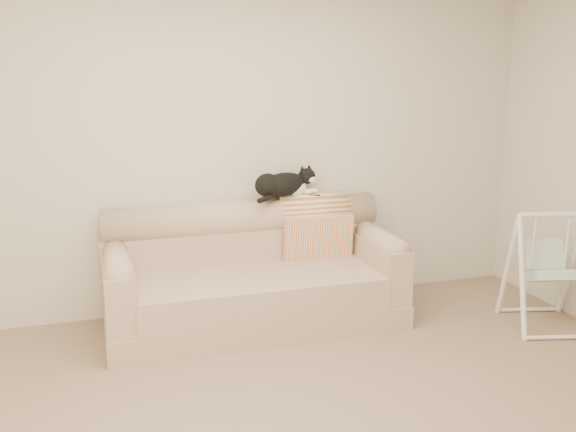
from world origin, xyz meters
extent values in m
cube|color=beige|center=(0.00, 2.00, 1.30)|extent=(5.00, 0.04, 2.60)
cube|color=#BDA88E|center=(0.06, 1.53, 0.09)|extent=(2.20, 0.90, 0.18)
cube|color=#BDA88E|center=(0.06, 1.42, 0.30)|extent=(1.80, 0.68, 0.24)
cube|color=#BDA88E|center=(0.06, 1.87, 0.43)|extent=(2.20, 0.22, 0.50)
cylinder|color=#BDA88E|center=(0.06, 1.87, 0.76)|extent=(2.16, 0.28, 0.28)
cube|color=#BDA88E|center=(-0.93, 1.53, 0.39)|extent=(0.20, 0.88, 0.42)
cylinder|color=#BDA88E|center=(-0.93, 1.53, 0.60)|extent=(0.18, 0.84, 0.18)
cube|color=#BDA88E|center=(1.05, 1.53, 0.39)|extent=(0.20, 0.88, 0.42)
cylinder|color=#BDA88E|center=(1.05, 1.53, 0.60)|extent=(0.18, 0.84, 0.18)
cube|color=black|center=(0.42, 1.87, 0.91)|extent=(0.18, 0.05, 0.02)
cube|color=gray|center=(0.42, 1.87, 0.92)|extent=(0.10, 0.04, 0.01)
cube|color=black|center=(0.61, 1.85, 0.91)|extent=(0.18, 0.09, 0.02)
ellipsoid|color=black|center=(0.39, 1.85, 1.01)|extent=(0.48, 0.37, 0.18)
ellipsoid|color=black|center=(0.24, 1.80, 1.02)|extent=(0.26, 0.25, 0.18)
ellipsoid|color=white|center=(0.51, 1.87, 0.97)|extent=(0.20, 0.17, 0.13)
ellipsoid|color=black|center=(0.60, 1.90, 1.06)|extent=(0.18, 0.18, 0.13)
ellipsoid|color=white|center=(0.62, 1.85, 1.04)|extent=(0.09, 0.08, 0.05)
sphere|color=#BF7272|center=(0.64, 1.83, 1.04)|extent=(0.02, 0.02, 0.02)
cone|color=black|center=(0.56, 1.90, 1.12)|extent=(0.08, 0.08, 0.06)
cone|color=black|center=(0.63, 1.93, 1.12)|extent=(0.06, 0.07, 0.06)
sphere|color=#B28532|center=(0.60, 1.84, 1.07)|extent=(0.02, 0.02, 0.02)
sphere|color=#B28532|center=(0.64, 1.86, 1.07)|extent=(0.02, 0.02, 0.02)
ellipsoid|color=white|center=(0.59, 1.86, 0.94)|extent=(0.11, 0.13, 0.04)
ellipsoid|color=white|center=(0.65, 1.88, 0.94)|extent=(0.11, 0.13, 0.04)
cylinder|color=black|center=(0.22, 1.70, 0.94)|extent=(0.20, 0.19, 0.04)
cylinder|color=#C96228|center=(0.63, 1.87, 0.76)|extent=(0.56, 0.33, 0.33)
cube|color=#C96228|center=(0.63, 1.70, 0.56)|extent=(0.56, 0.09, 0.42)
cylinder|color=white|center=(1.87, 0.80, 0.43)|extent=(0.11, 0.31, 0.87)
cylinder|color=white|center=(1.94, 1.06, 0.43)|extent=(0.11, 0.31, 0.87)
cylinder|color=white|center=(2.43, 0.94, 0.43)|extent=(0.11, 0.31, 0.87)
cylinder|color=white|center=(2.15, 0.87, 0.86)|extent=(0.49, 0.16, 0.04)
cylinder|color=white|center=(2.08, 0.61, 0.02)|extent=(0.49, 0.16, 0.03)
cylinder|color=white|center=(2.22, 1.13, 0.02)|extent=(0.49, 0.16, 0.03)
cube|color=white|center=(2.14, 0.84, 0.40)|extent=(0.34, 0.32, 0.16)
cube|color=white|center=(2.17, 0.96, 0.54)|extent=(0.31, 0.20, 0.23)
cylinder|color=white|center=(2.03, 0.90, 0.66)|extent=(0.02, 0.02, 0.41)
cylinder|color=white|center=(2.27, 0.84, 0.66)|extent=(0.02, 0.02, 0.41)
camera|label=1|loc=(-1.05, -2.90, 1.93)|focal=40.00mm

